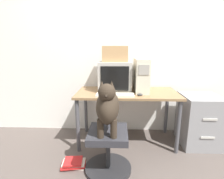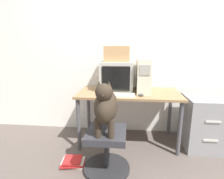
{
  "view_description": "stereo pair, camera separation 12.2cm",
  "coord_description": "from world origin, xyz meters",
  "px_view_note": "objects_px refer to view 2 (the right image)",
  "views": [
    {
      "loc": [
        -0.12,
        -2.0,
        1.32
      ],
      "look_at": [
        -0.2,
        0.05,
        0.84
      ],
      "focal_mm": 28.0,
      "sensor_mm": 36.0,
      "label": 1
    },
    {
      "loc": [
        0.0,
        -1.99,
        1.32
      ],
      "look_at": [
        -0.2,
        0.05,
        0.84
      ],
      "focal_mm": 28.0,
      "sensor_mm": 36.0,
      "label": 2
    }
  ],
  "objects_px": {
    "office_chair": "(106,150)",
    "book_stack_floor": "(73,162)",
    "keyboard": "(115,95)",
    "cardboard_box": "(117,54)",
    "filing_cabinet": "(203,122)",
    "crt_monitor": "(117,76)",
    "dog": "(105,105)",
    "pc_tower": "(143,75)"
  },
  "relations": [
    {
      "from": "crt_monitor",
      "to": "filing_cabinet",
      "type": "bearing_deg",
      "value": -5.69
    },
    {
      "from": "book_stack_floor",
      "to": "crt_monitor",
      "type": "bearing_deg",
      "value": 56.78
    },
    {
      "from": "filing_cabinet",
      "to": "office_chair",
      "type": "bearing_deg",
      "value": -153.59
    },
    {
      "from": "dog",
      "to": "book_stack_floor",
      "type": "bearing_deg",
      "value": 169.45
    },
    {
      "from": "keyboard",
      "to": "dog",
      "type": "height_order",
      "value": "dog"
    },
    {
      "from": "dog",
      "to": "book_stack_floor",
      "type": "distance_m",
      "value": 0.83
    },
    {
      "from": "filing_cabinet",
      "to": "dog",
      "type": "bearing_deg",
      "value": -152.19
    },
    {
      "from": "cardboard_box",
      "to": "book_stack_floor",
      "type": "relative_size",
      "value": 1.15
    },
    {
      "from": "filing_cabinet",
      "to": "cardboard_box",
      "type": "xyz_separation_m",
      "value": [
        -1.17,
        0.12,
        0.9
      ]
    },
    {
      "from": "pc_tower",
      "to": "filing_cabinet",
      "type": "xyz_separation_m",
      "value": [
        0.81,
        -0.1,
        -0.61
      ]
    },
    {
      "from": "crt_monitor",
      "to": "cardboard_box",
      "type": "distance_m",
      "value": 0.31
    },
    {
      "from": "pc_tower",
      "to": "book_stack_floor",
      "type": "height_order",
      "value": "pc_tower"
    },
    {
      "from": "crt_monitor",
      "to": "filing_cabinet",
      "type": "xyz_separation_m",
      "value": [
        1.17,
        -0.12,
        -0.59
      ]
    },
    {
      "from": "keyboard",
      "to": "book_stack_floor",
      "type": "relative_size",
      "value": 1.61
    },
    {
      "from": "crt_monitor",
      "to": "book_stack_floor",
      "type": "bearing_deg",
      "value": -123.22
    },
    {
      "from": "keyboard",
      "to": "book_stack_floor",
      "type": "bearing_deg",
      "value": -140.04
    },
    {
      "from": "keyboard",
      "to": "book_stack_floor",
      "type": "height_order",
      "value": "keyboard"
    },
    {
      "from": "dog",
      "to": "book_stack_floor",
      "type": "relative_size",
      "value": 1.9
    },
    {
      "from": "office_chair",
      "to": "cardboard_box",
      "type": "relative_size",
      "value": 1.51
    },
    {
      "from": "keyboard",
      "to": "dog",
      "type": "distance_m",
      "value": 0.47
    },
    {
      "from": "office_chair",
      "to": "filing_cabinet",
      "type": "height_order",
      "value": "filing_cabinet"
    },
    {
      "from": "book_stack_floor",
      "to": "cardboard_box",
      "type": "bearing_deg",
      "value": 56.93
    },
    {
      "from": "keyboard",
      "to": "book_stack_floor",
      "type": "distance_m",
      "value": 0.93
    },
    {
      "from": "crt_monitor",
      "to": "keyboard",
      "type": "distance_m",
      "value": 0.36
    },
    {
      "from": "office_chair",
      "to": "book_stack_floor",
      "type": "height_order",
      "value": "office_chair"
    },
    {
      "from": "office_chair",
      "to": "dog",
      "type": "xyz_separation_m",
      "value": [
        0.0,
        -0.04,
        0.52
      ]
    },
    {
      "from": "dog",
      "to": "filing_cabinet",
      "type": "xyz_separation_m",
      "value": [
        1.23,
        0.65,
        -0.42
      ]
    },
    {
      "from": "office_chair",
      "to": "cardboard_box",
      "type": "bearing_deg",
      "value": 85.53
    },
    {
      "from": "pc_tower",
      "to": "cardboard_box",
      "type": "relative_size",
      "value": 1.45
    },
    {
      "from": "office_chair",
      "to": "cardboard_box",
      "type": "xyz_separation_m",
      "value": [
        0.06,
        0.73,
        1.0
      ]
    },
    {
      "from": "cardboard_box",
      "to": "filing_cabinet",
      "type": "bearing_deg",
      "value": -5.88
    },
    {
      "from": "pc_tower",
      "to": "office_chair",
      "type": "relative_size",
      "value": 0.96
    },
    {
      "from": "dog",
      "to": "filing_cabinet",
      "type": "height_order",
      "value": "dog"
    },
    {
      "from": "keyboard",
      "to": "pc_tower",
      "type": "bearing_deg",
      "value": 39.11
    },
    {
      "from": "dog",
      "to": "book_stack_floor",
      "type": "height_order",
      "value": "dog"
    },
    {
      "from": "crt_monitor",
      "to": "filing_cabinet",
      "type": "distance_m",
      "value": 1.32
    },
    {
      "from": "keyboard",
      "to": "office_chair",
      "type": "height_order",
      "value": "keyboard"
    },
    {
      "from": "keyboard",
      "to": "office_chair",
      "type": "bearing_deg",
      "value": -98.79
    },
    {
      "from": "crt_monitor",
      "to": "office_chair",
      "type": "height_order",
      "value": "crt_monitor"
    },
    {
      "from": "crt_monitor",
      "to": "office_chair",
      "type": "xyz_separation_m",
      "value": [
        -0.06,
        -0.73,
        -0.69
      ]
    },
    {
      "from": "office_chair",
      "to": "keyboard",
      "type": "bearing_deg",
      "value": 81.21
    },
    {
      "from": "filing_cabinet",
      "to": "book_stack_floor",
      "type": "distance_m",
      "value": 1.75
    }
  ]
}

